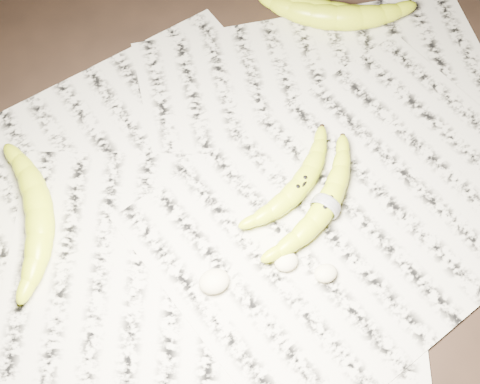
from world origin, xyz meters
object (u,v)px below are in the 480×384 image
object	(u,v)px
banana_upper_a	(336,16)
banana_upper_b	(310,7)
banana_center	(300,185)
banana_left_b	(39,213)
banana_taped	(326,205)

from	to	relation	value
banana_upper_a	banana_upper_b	world-z (taller)	banana_upper_a
banana_center	banana_upper_a	world-z (taller)	banana_upper_a
banana_left_b	banana_upper_a	xyz separation A→B (m)	(0.53, 0.18, 0.00)
banana_upper_a	banana_upper_b	distance (m)	0.05
banana_taped	banana_upper_b	bearing A→B (deg)	32.46
banana_center	banana_upper_b	xyz separation A→B (m)	(0.15, 0.30, 0.00)
banana_left_b	banana_center	world-z (taller)	banana_left_b
banana_taped	banana_upper_b	distance (m)	0.36
banana_upper_a	banana_upper_b	xyz separation A→B (m)	(-0.03, 0.03, -0.00)
banana_left_b	banana_center	xyz separation A→B (m)	(0.35, -0.08, -0.00)
banana_upper_a	banana_left_b	bearing A→B (deg)	-135.64
banana_center	banana_upper_b	world-z (taller)	banana_upper_b
banana_upper_a	banana_center	bearing A→B (deg)	-98.51
banana_upper_b	banana_left_b	bearing A→B (deg)	-117.15
banana_center	banana_taped	distance (m)	0.05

